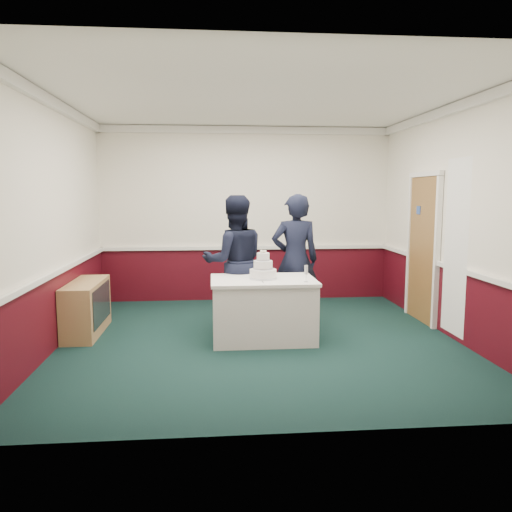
{
  "coord_description": "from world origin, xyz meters",
  "views": [
    {
      "loc": [
        -0.6,
        -6.16,
        1.87
      ],
      "look_at": [
        -0.06,
        -0.1,
        1.1
      ],
      "focal_mm": 35.0,
      "sensor_mm": 36.0,
      "label": 1
    }
  ],
  "objects": [
    {
      "name": "ground",
      "position": [
        0.0,
        0.0,
        0.0
      ],
      "size": [
        5.0,
        5.0,
        0.0
      ],
      "primitive_type": "plane",
      "color": "#132F2A",
      "rests_on": "ground"
    },
    {
      "name": "room_shell",
      "position": [
        0.08,
        0.61,
        1.97
      ],
      "size": [
        5.0,
        5.0,
        3.0
      ],
      "color": "white",
      "rests_on": "ground"
    },
    {
      "name": "sideboard",
      "position": [
        -2.28,
        0.52,
        0.35
      ],
      "size": [
        0.41,
        1.2,
        0.7
      ],
      "color": "tan",
      "rests_on": "ground"
    },
    {
      "name": "cake_table",
      "position": [
        0.04,
        0.05,
        0.4
      ],
      "size": [
        1.32,
        0.92,
        0.79
      ],
      "color": "white",
      "rests_on": "ground"
    },
    {
      "name": "wedding_cake",
      "position": [
        0.04,
        0.05,
        0.9
      ],
      "size": [
        0.35,
        0.35,
        0.36
      ],
      "color": "white",
      "rests_on": "cake_table"
    },
    {
      "name": "cake_knife",
      "position": [
        0.01,
        -0.15,
        0.79
      ],
      "size": [
        0.02,
        0.22,
        0.0
      ],
      "primitive_type": "cube",
      "rotation": [
        0.0,
        0.0,
        0.01
      ],
      "color": "silver",
      "rests_on": "cake_table"
    },
    {
      "name": "champagne_flute",
      "position": [
        0.54,
        -0.23,
        0.93
      ],
      "size": [
        0.05,
        0.05,
        0.21
      ],
      "color": "silver",
      "rests_on": "cake_table"
    },
    {
      "name": "person_man",
      "position": [
        -0.29,
        0.7,
        0.92
      ],
      "size": [
        0.96,
        0.79,
        1.84
      ],
      "primitive_type": "imported",
      "rotation": [
        0.0,
        0.0,
        3.25
      ],
      "color": "black",
      "rests_on": "ground"
    },
    {
      "name": "person_woman",
      "position": [
        0.58,
        0.77,
        0.93
      ],
      "size": [
        0.69,
        0.46,
        1.86
      ],
      "primitive_type": "imported",
      "rotation": [
        0.0,
        0.0,
        3.17
      ],
      "color": "black",
      "rests_on": "ground"
    }
  ]
}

